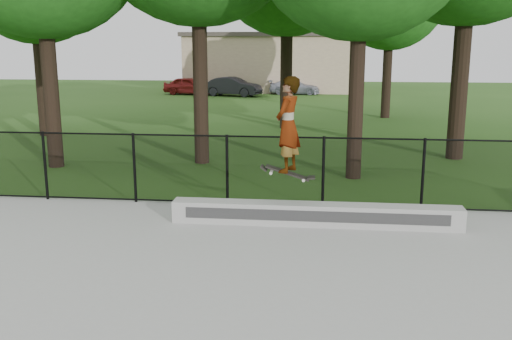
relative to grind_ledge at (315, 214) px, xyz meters
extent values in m
cube|color=#A09F9B|center=(0.00, 0.00, 0.00)|extent=(5.40, 0.40, 0.41)
imported|color=maroon|center=(-9.07, 29.09, 0.34)|extent=(3.74, 2.01, 1.22)
imported|color=black|center=(-5.86, 28.21, 0.38)|extent=(3.76, 2.23, 1.28)
imported|color=#9598A9|center=(-1.76, 30.11, 0.25)|extent=(3.30, 1.53, 1.03)
cube|color=black|center=(-0.53, -0.02, 0.79)|extent=(0.81, 0.23, 0.28)
imported|color=#A7ABDB|center=(-0.53, -0.02, 1.69)|extent=(0.61, 0.74, 1.75)
cylinder|color=black|center=(-5.86, 1.20, 0.54)|extent=(0.06, 0.06, 1.50)
cylinder|color=black|center=(-3.86, 1.20, 0.54)|extent=(0.06, 0.06, 1.50)
cylinder|color=black|center=(-1.86, 1.20, 0.54)|extent=(0.06, 0.06, 1.50)
cylinder|color=black|center=(0.14, 1.20, 0.54)|extent=(0.06, 0.06, 1.50)
cylinder|color=black|center=(2.14, 1.20, 0.54)|extent=(0.06, 0.06, 1.50)
cylinder|color=black|center=(-1.86, 1.20, 1.26)|extent=(16.00, 0.04, 0.04)
cylinder|color=black|center=(-1.86, 1.20, -0.16)|extent=(16.00, 0.04, 0.04)
cube|color=black|center=(-1.86, 1.20, 0.54)|extent=(16.00, 0.01, 1.50)
cylinder|color=black|center=(-7.36, 4.80, 2.14)|extent=(0.44, 0.44, 4.81)
cylinder|color=black|center=(-3.36, 5.80, 2.37)|extent=(0.44, 0.44, 5.27)
cylinder|color=black|center=(0.94, 4.30, 2.09)|extent=(0.44, 0.44, 4.71)
cylinder|color=black|center=(4.14, 7.30, 2.39)|extent=(0.44, 0.44, 5.32)
cylinder|color=black|center=(-10.36, 10.30, 2.06)|extent=(0.44, 0.44, 4.65)
cylinder|color=black|center=(-1.36, 13.30, 2.26)|extent=(0.44, 0.44, 5.06)
cylinder|color=black|center=(3.14, 17.30, 1.88)|extent=(0.44, 0.44, 4.28)
cube|color=#C8AC8C|center=(-3.86, 33.30, 1.73)|extent=(12.00, 6.00, 4.00)
cube|color=#3F3833|center=(-3.86, 33.30, 3.88)|extent=(12.40, 6.40, 0.30)
camera|label=1|loc=(0.04, -10.31, 3.09)|focal=40.00mm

